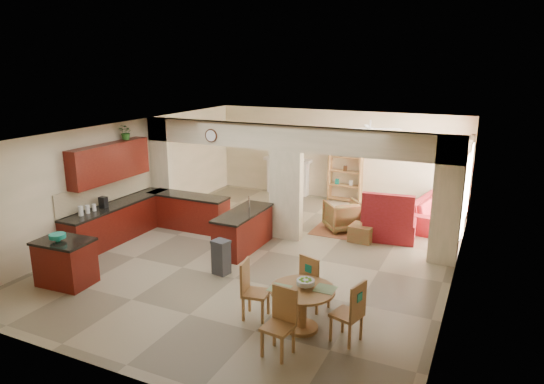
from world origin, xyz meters
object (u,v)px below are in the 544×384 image
at_px(dining_table, 302,302).
at_px(sofa, 438,211).
at_px(armchair, 343,216).
at_px(kitchen_island, 65,262).

bearing_deg(dining_table, sofa, 78.16).
height_order(dining_table, armchair, armchair).
bearing_deg(dining_table, kitchen_island, -175.30).
xyz_separation_m(dining_table, armchair, (-0.84, 4.97, -0.10)).
height_order(kitchen_island, sofa, kitchen_island).
bearing_deg(dining_table, armchair, 99.56).
height_order(dining_table, sofa, sofa).
height_order(sofa, armchair, armchair).
bearing_deg(armchair, kitchen_island, 14.67).
bearing_deg(sofa, armchair, 135.09).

